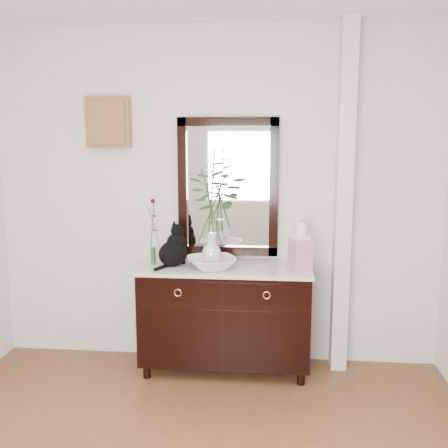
# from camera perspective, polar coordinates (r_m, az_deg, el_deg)

# --- Properties ---
(wall_back) EXTENTS (3.60, 0.04, 2.70)m
(wall_back) POSITION_cam_1_polar(r_m,az_deg,el_deg) (4.22, -0.91, 2.82)
(wall_back) COLOR silver
(wall_back) RESTS_ON ground
(pilaster) EXTENTS (0.12, 0.20, 2.70)m
(pilaster) POSITION_cam_1_polar(r_m,az_deg,el_deg) (4.15, 12.85, 2.47)
(pilaster) COLOR silver
(pilaster) RESTS_ON ground
(sideboard) EXTENTS (1.33, 0.52, 0.82)m
(sideboard) POSITION_cam_1_polar(r_m,az_deg,el_deg) (4.16, 0.13, -9.67)
(sideboard) COLOR black
(sideboard) RESTS_ON ground
(wall_mirror) EXTENTS (0.80, 0.06, 1.10)m
(wall_mirror) POSITION_cam_1_polar(r_m,az_deg,el_deg) (4.18, 0.43, 4.01)
(wall_mirror) COLOR black
(wall_mirror) RESTS_ON wall_back
(key_cabinet) EXTENTS (0.35, 0.10, 0.40)m
(key_cabinet) POSITION_cam_1_polar(r_m,az_deg,el_deg) (4.33, -12.45, 10.74)
(key_cabinet) COLOR brown
(key_cabinet) RESTS_ON wall_back
(cat) EXTENTS (0.33, 0.35, 0.33)m
(cat) POSITION_cam_1_polar(r_m,az_deg,el_deg) (4.06, -5.58, -2.29)
(cat) COLOR black
(cat) RESTS_ON sideboard
(lotus_bowl) EXTENTS (0.46, 0.46, 0.09)m
(lotus_bowl) POSITION_cam_1_polar(r_m,az_deg,el_deg) (3.98, -1.37, -4.26)
(lotus_bowl) COLOR silver
(lotus_bowl) RESTS_ON sideboard
(vase_branches) EXTENTS (0.51, 0.51, 0.90)m
(vase_branches) POSITION_cam_1_polar(r_m,az_deg,el_deg) (3.90, -1.40, 1.80)
(vase_branches) COLOR silver
(vase_branches) RESTS_ON lotus_bowl
(bud_vase_rose) EXTENTS (0.08, 0.08, 0.53)m
(bud_vase_rose) POSITION_cam_1_polar(r_m,az_deg,el_deg) (4.11, -7.78, -0.76)
(bud_vase_rose) COLOR #295E29
(bud_vase_rose) RESTS_ON sideboard
(ginger_jar) EXTENTS (0.19, 0.19, 0.38)m
(ginger_jar) POSITION_cam_1_polar(r_m,az_deg,el_deg) (3.95, 8.33, -2.32)
(ginger_jar) COLOR white
(ginger_jar) RESTS_ON sideboard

